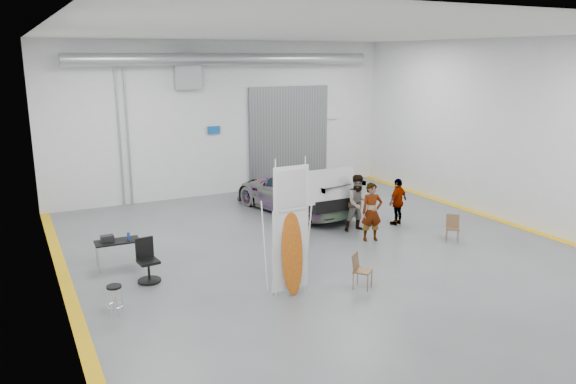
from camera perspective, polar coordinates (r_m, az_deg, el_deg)
name	(u,v)px	position (r m, az deg, el deg)	size (l,w,h in m)	color
ground	(328,253)	(15.99, 4.07, -6.21)	(16.00, 16.00, 0.00)	#5C5E63
room_shell	(299,102)	(17.14, 1.14, 9.16)	(14.02, 16.18, 6.01)	silver
sedan_car	(295,191)	(19.90, 0.71, 0.11)	(2.13, 5.23, 1.52)	silver
person_a	(372,212)	(16.94, 8.50, -2.02)	(0.65, 0.42, 1.78)	#996353
person_b	(358,203)	(17.81, 7.17, -1.12)	(0.89, 0.68, 1.82)	#435B7B
person_c	(398,202)	(18.73, 11.10, -0.96)	(0.90, 0.37, 1.55)	olive
surfboard_display	(291,241)	(12.88, 0.33, -4.98)	(0.92, 0.27, 3.24)	white
folding_chair_near	(362,277)	(13.69, 7.55, -8.60)	(0.57, 0.63, 0.87)	brown
folding_chair_far	(452,234)	(17.53, 16.33, -4.07)	(0.52, 0.58, 0.80)	brown
shop_stool	(115,300)	(12.80, -17.17, -10.46)	(0.34, 0.34, 0.67)	black
work_table	(115,241)	(15.40, -17.20, -4.79)	(1.15, 0.60, 0.93)	#95989D
office_chair	(148,263)	(14.33, -14.06, -7.01)	(0.57, 0.57, 1.07)	black
trunk_lid	(330,183)	(17.72, 4.25, 0.95)	(1.77, 1.07, 0.04)	silver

